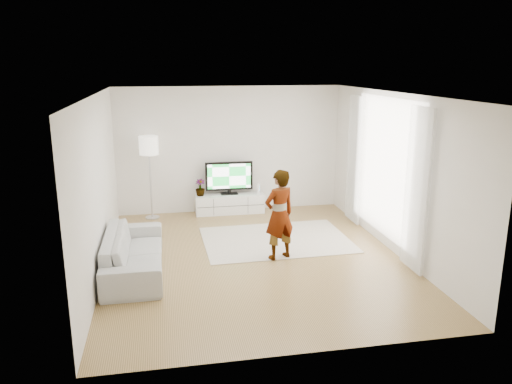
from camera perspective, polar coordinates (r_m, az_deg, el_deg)
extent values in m
plane|color=tan|center=(8.72, -0.20, -7.55)|extent=(6.00, 6.00, 0.00)
plane|color=white|center=(8.10, -0.22, 11.14)|extent=(6.00, 6.00, 0.00)
cube|color=silver|center=(8.23, -17.58, 0.65)|extent=(0.02, 6.00, 2.80)
cube|color=silver|center=(9.08, 15.50, 2.05)|extent=(0.02, 6.00, 2.80)
cube|color=silver|center=(11.21, -3.01, 4.84)|extent=(5.00, 0.02, 2.80)
cube|color=silver|center=(5.49, 5.53, -5.51)|extent=(5.00, 0.02, 2.80)
cube|color=white|center=(9.33, 14.61, 2.75)|extent=(0.01, 2.60, 2.50)
cube|color=white|center=(8.19, 17.88, 0.19)|extent=(0.04, 0.70, 2.60)
cube|color=white|center=(10.48, 11.19, 3.64)|extent=(0.04, 0.70, 2.60)
cube|color=white|center=(11.23, -3.03, -1.33)|extent=(1.53, 0.43, 0.43)
cube|color=black|center=(11.03, -2.88, -1.63)|extent=(1.49, 0.00, 0.01)
cube|color=black|center=(10.98, -4.86, -1.73)|extent=(0.01, 0.00, 0.38)
cube|color=black|center=(11.08, -0.92, -1.53)|extent=(0.01, 0.00, 0.38)
cube|color=black|center=(11.20, -3.07, -0.18)|extent=(0.38, 0.21, 0.02)
cube|color=black|center=(11.19, -3.07, 0.05)|extent=(0.08, 0.05, 0.08)
cube|color=black|center=(11.11, -3.10, 1.84)|extent=(1.06, 0.06, 0.64)
cube|color=green|center=(11.08, -3.08, 1.80)|extent=(0.96, 0.01, 0.55)
cube|color=white|center=(11.26, 0.32, 0.43)|extent=(0.09, 0.17, 0.22)
cube|color=#4CB2FF|center=(11.17, 0.40, 0.43)|extent=(0.01, 0.00, 0.12)
imported|color=#3F7238|center=(11.07, -6.40, 0.51)|extent=(0.23, 0.23, 0.37)
cube|color=beige|center=(9.58, 2.31, -5.47)|extent=(2.79, 2.03, 0.01)
imported|color=#334772|center=(8.45, 2.68, -2.60)|extent=(0.66, 0.55, 1.56)
imported|color=beige|center=(8.31, -13.79, -6.69)|extent=(0.89, 2.27, 0.66)
cylinder|color=silver|center=(11.14, -11.74, -2.85)|extent=(0.31, 0.31, 0.02)
cylinder|color=silver|center=(10.96, -11.93, 0.66)|extent=(0.04, 0.04, 1.38)
cylinder|color=white|center=(10.79, -12.17, 5.23)|extent=(0.40, 0.40, 0.39)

